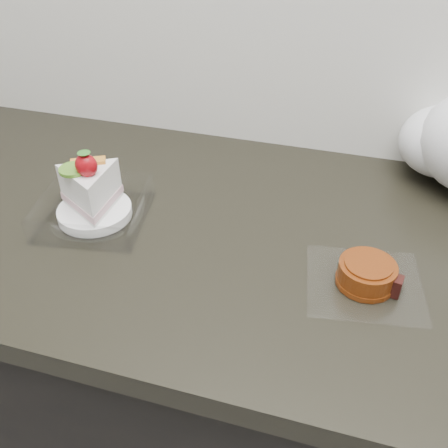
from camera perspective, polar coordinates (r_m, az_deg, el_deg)
The scene contains 3 objects.
counter at distance 1.15m, azimuth 9.83°, elevation -20.07°, with size 2.04×0.64×0.90m.
cake_tray at distance 0.86m, azimuth -14.77°, elevation 2.57°, with size 0.19×0.19×0.13m.
mooncake_wrap at distance 0.75m, azimuth 16.04°, elevation -5.73°, with size 0.19×0.18×0.04m.
Camera 1 is at (-0.00, 1.05, 1.41)m, focal length 40.00 mm.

